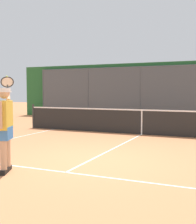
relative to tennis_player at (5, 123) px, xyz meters
name	(u,v)px	position (x,y,z in m)	size (l,w,h in m)	color
ground_plane	(90,160)	(-1.15, -1.63, -1.01)	(60.00, 60.00, 0.00)	#C67A4C
court_line_markings	(60,175)	(-1.15, -0.24, -1.01)	(7.86, 10.57, 0.01)	white
fence_backdrop	(171,91)	(-1.15, -12.68, 0.63)	(19.80, 1.37, 3.32)	#474C51
tennis_net	(142,122)	(-1.15, -6.26, -0.52)	(10.10, 0.09, 1.07)	#2D2D2D
tennis_player	(5,123)	(0.00, 0.00, 0.00)	(0.90, 1.20, 2.01)	black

